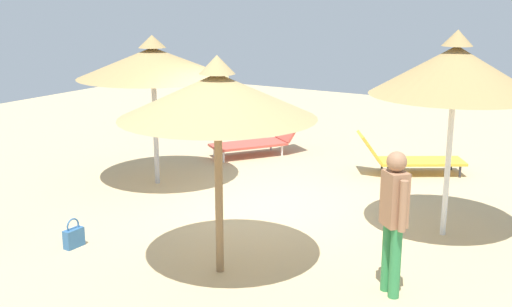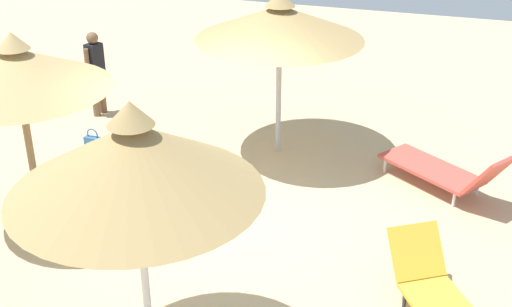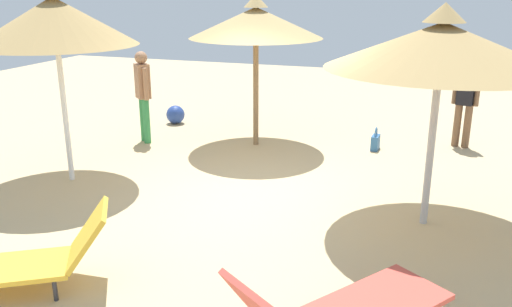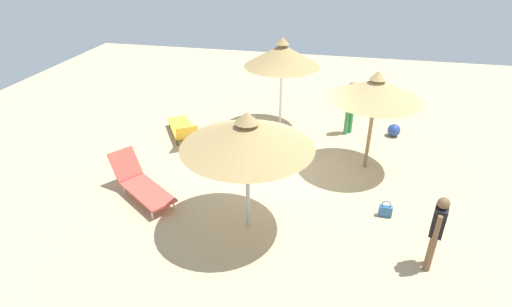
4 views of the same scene
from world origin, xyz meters
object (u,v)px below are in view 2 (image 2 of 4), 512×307
at_px(parasol_umbrella_near_right, 134,159).
at_px(lounge_chair_edge, 445,305).
at_px(parasol_umbrella_front, 16,69).
at_px(parasol_umbrella_far_right, 280,22).
at_px(lounge_chair_center, 448,170).
at_px(person_standing_far_left, 96,69).
at_px(handbag, 93,143).

bearing_deg(parasol_umbrella_near_right, lounge_chair_edge, 27.59).
height_order(parasol_umbrella_front, parasol_umbrella_far_right, parasol_umbrella_front).
height_order(parasol_umbrella_near_right, lounge_chair_edge, parasol_umbrella_near_right).
relative_size(lounge_chair_center, person_standing_far_left, 1.28).
bearing_deg(parasol_umbrella_front, handbag, 100.47).
bearing_deg(parasol_umbrella_near_right, parasol_umbrella_front, 142.46).
relative_size(parasol_umbrella_front, parasol_umbrella_near_right, 0.92).
distance_m(parasol_umbrella_far_right, lounge_chair_center, 3.40).
bearing_deg(lounge_chair_edge, handbag, 154.93).
relative_size(parasol_umbrella_front, parasol_umbrella_far_right, 1.01).
height_order(lounge_chair_center, lounge_chair_edge, lounge_chair_center).
xyz_separation_m(parasol_umbrella_near_right, lounge_chair_edge, (2.80, 1.46, -2.05)).
relative_size(parasol_umbrella_front, handbag, 6.44).
xyz_separation_m(parasol_umbrella_far_right, handbag, (-2.94, -0.97, -2.06)).
xyz_separation_m(person_standing_far_left, handbag, (0.70, -1.46, -0.76)).
bearing_deg(lounge_chair_edge, person_standing_far_left, 147.39).
height_order(lounge_chair_edge, person_standing_far_left, person_standing_far_left).
bearing_deg(parasol_umbrella_far_right, lounge_chair_center, -11.55).
xyz_separation_m(parasol_umbrella_front, lounge_chair_center, (5.34, 2.55, -1.86)).
distance_m(parasol_umbrella_far_right, handbag, 3.72).
relative_size(person_standing_far_left, handbag, 3.81).
height_order(parasol_umbrella_near_right, handbag, parasol_umbrella_near_right).
distance_m(parasol_umbrella_far_right, lounge_chair_edge, 5.10).
bearing_deg(parasol_umbrella_near_right, person_standing_far_left, 123.68).
bearing_deg(parasol_umbrella_front, parasol_umbrella_far_right, 50.73).
bearing_deg(handbag, person_standing_far_left, 115.54).
distance_m(parasol_umbrella_front, handbag, 3.01).
distance_m(parasol_umbrella_near_right, person_standing_far_left, 6.97).
bearing_deg(parasol_umbrella_front, lounge_chair_edge, -6.27).
bearing_deg(parasol_umbrella_far_right, lounge_chair_edge, -51.68).
height_order(parasol_umbrella_front, lounge_chair_edge, parasol_umbrella_front).
distance_m(parasol_umbrella_near_right, handbag, 5.68).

